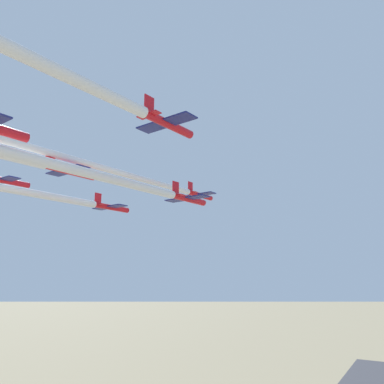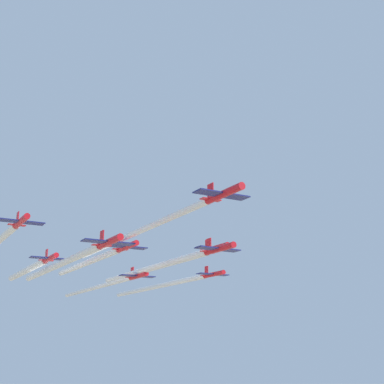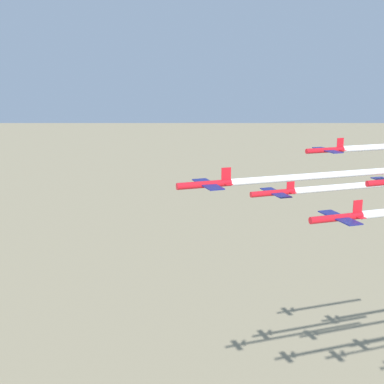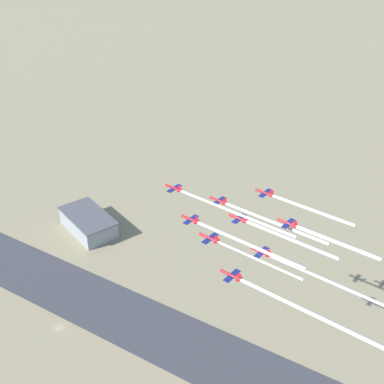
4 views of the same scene
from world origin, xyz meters
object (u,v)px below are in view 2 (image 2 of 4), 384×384
object	(u,v)px
jet_3	(215,248)
jet_1	(219,249)
jet_4	(127,247)
jet_8	(50,258)
jet_7	(138,276)
jet_5	(21,221)
jet_2	(109,242)
jet_6	(213,274)
jet_0	(223,194)

from	to	relation	value
jet_3	jet_1	bearing A→B (deg)	59.53
jet_4	jet_1	bearing A→B (deg)	120.47
jet_8	jet_7	bearing A→B (deg)	-180.00
jet_4	jet_7	distance (m)	18.40
jet_5	jet_1	bearing A→B (deg)	150.46
jet_2	jet_6	size ratio (longest dim) A/B	1.00
jet_8	jet_4	bearing A→B (deg)	120.47
jet_1	jet_4	size ratio (longest dim) A/B	1.00
jet_2	jet_8	bearing A→B (deg)	-90.00
jet_4	jet_5	bearing A→B (deg)	-0.00
jet_1	jet_6	world-z (taller)	jet_6
jet_4	jet_5	world-z (taller)	jet_5
jet_2	jet_6	xyz separation A→B (m)	(-39.61, 27.82, 1.35)
jet_5	jet_8	distance (m)	18.44
jet_0	jet_4	distance (m)	31.40
jet_4	jet_6	distance (m)	31.82
jet_1	jet_2	world-z (taller)	jet_1
jet_0	jet_6	size ratio (longest dim) A/B	1.00
jet_0	jet_2	bearing A→B (deg)	-59.53
jet_5	jet_8	world-z (taller)	jet_5
jet_6	jet_7	distance (m)	18.50
jet_2	jet_8	distance (m)	31.41
jet_3	jet_6	distance (m)	18.38
jet_1	jet_3	xyz separation A→B (m)	(-17.49, 4.99, 3.40)
jet_4	jet_5	distance (m)	18.60
jet_8	jet_6	bearing A→B (deg)	-180.00
jet_7	jet_8	xyz separation A→B (m)	(4.63, -17.85, 2.24)
jet_8	jet_1	bearing A→B (deg)	120.47
jet_2	jet_4	bearing A→B (deg)	-120.47
jet_1	jet_5	xyz separation A→B (m)	(-8.22, -30.71, 4.46)
jet_2	jet_6	bearing A→B (deg)	-139.64
jet_0	jet_3	xyz separation A→B (m)	(-34.98, 9.97, -0.44)
jet_0	jet_4	bearing A→B (deg)	-90.00
jet_5	jet_8	bearing A→B (deg)	-120.47
jet_2	jet_4	size ratio (longest dim) A/B	1.00
jet_2	jet_1	bearing A→B (deg)	-180.00
jet_2	jet_3	xyz separation A→B (m)	(-22.12, 22.83, 4.04)
jet_0	jet_2	world-z (taller)	jet_0
jet_4	jet_7	xyz separation A→B (m)	(-17.49, 4.99, -2.82)
jet_0	jet_1	bearing A→B (deg)	-120.47
jet_1	jet_3	bearing A→B (deg)	-120.47
jet_3	jet_7	size ratio (longest dim) A/B	1.00
jet_4	jet_3	bearing A→B (deg)	-180.00
jet_3	jet_7	bearing A→B (deg)	-59.53
jet_5	jet_8	xyz separation A→B (m)	(-17.49, 4.99, -3.04)
jet_1	jet_5	world-z (taller)	jet_5
jet_0	jet_5	xyz separation A→B (m)	(-25.71, -25.73, 0.62)
jet_0	jet_2	distance (m)	18.73
jet_1	jet_6	size ratio (longest dim) A/B	1.00
jet_1	jet_0	bearing A→B (deg)	59.53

